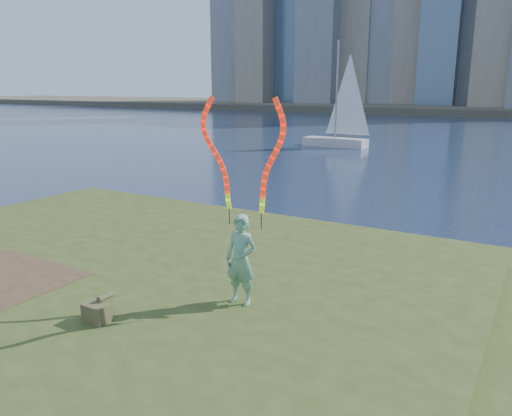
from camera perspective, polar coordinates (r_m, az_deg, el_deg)
The scene contains 6 objects.
ground at distance 12.32m, azimuth -9.82°, elevation -8.91°, with size 320.00×320.00×0.00m, color #192640.
grassy_knoll at distance 10.70m, azimuth -17.98°, elevation -11.04°, with size 20.00×18.00×0.80m.
far_shore at distance 103.93m, azimuth 26.82°, elevation 10.08°, with size 320.00×40.00×1.20m, color #464233.
woman_with_ribbons at distance 8.95m, azimuth -1.62°, elevation -2.49°, with size 2.07×0.41×4.06m.
canvas_bag at distance 9.07m, azimuth -17.68°, elevation -11.22°, with size 0.45×0.51×0.42m.
sailboat at distance 40.40m, azimuth 9.42°, elevation 8.92°, with size 5.41×1.81×8.17m.
Camera 1 is at (7.47, -8.58, 4.71)m, focal length 35.00 mm.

